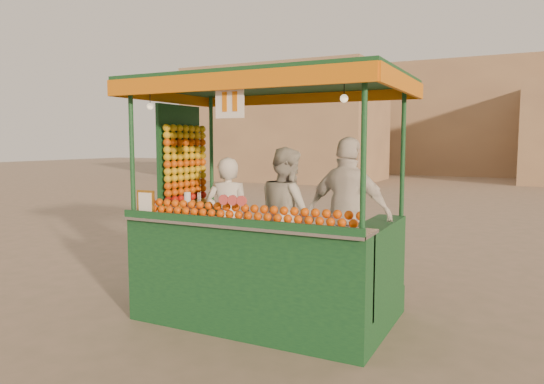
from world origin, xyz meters
The scene contains 7 objects.
ground centered at (0.00, 0.00, 0.00)m, with size 90.00×90.00×0.00m, color #706350.
building_left centered at (-9.00, 20.00, 3.00)m, with size 10.00×6.00×6.00m, color #9E7E5A.
building_center centered at (-2.00, 30.00, 3.50)m, with size 14.00×7.00×7.00m, color #9E7E5A.
juice_cart centered at (0.07, -0.14, 0.91)m, with size 3.08×2.00×2.80m.
vendor_left centered at (-0.50, 0.11, 1.11)m, with size 0.66×0.54×1.56m.
vendor_middle centered at (0.15, 0.48, 1.17)m, with size 1.03×1.03×1.69m.
vendor_right centered at (0.99, 0.36, 1.23)m, with size 1.11×0.56×1.81m.
Camera 1 is at (2.80, -5.22, 2.08)m, focal length 33.16 mm.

